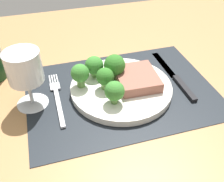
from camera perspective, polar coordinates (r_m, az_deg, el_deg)
name	(u,v)px	position (r cm, az deg, el deg)	size (l,w,h in cm)	color
ground_plane	(121,96)	(65.05, 1.94, -1.10)	(140.00, 110.00, 3.00)	#996D42
placemat	(121,91)	(64.00, 1.97, 0.03)	(45.02, 32.62, 0.30)	black
plate	(121,88)	(63.40, 1.99, 0.69)	(24.37, 24.37, 1.60)	silver
steak	(136,78)	(63.41, 5.34, 2.85)	(9.49, 10.67, 2.49)	#8C5647
broccoli_back_left	(105,78)	(59.93, -1.50, 2.95)	(4.13, 4.13, 5.47)	#6B994C
broccoli_near_steak	(94,66)	(64.34, -3.89, 5.53)	(4.58, 4.58, 5.46)	#5B8942
broccoli_front_edge	(115,91)	(56.02, 0.55, -0.06)	(4.39, 4.39, 5.48)	#5B8942
broccoli_center	(115,66)	(62.75, 0.56, 5.56)	(5.18, 5.18, 6.62)	#5B8942
broccoli_near_fork	(80,74)	(60.99, -6.95, 3.72)	(4.31, 4.31, 5.90)	#5B8942
fork	(57,98)	(62.76, -11.82, -1.40)	(2.40, 19.20, 0.50)	silver
knife	(176,78)	(69.44, 13.74, 2.80)	(1.80, 23.00, 0.80)	black
wine_glass	(25,70)	(57.87, -18.45, 4.25)	(7.54, 7.54, 13.63)	silver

